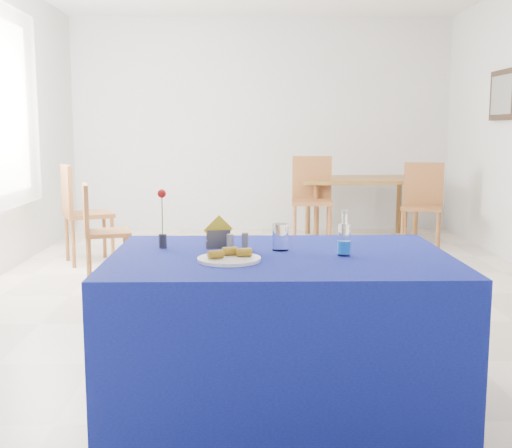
{
  "coord_description": "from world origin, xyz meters",
  "views": [
    {
      "loc": [
        -0.24,
        -5.13,
        1.34
      ],
      "look_at": [
        -0.18,
        -2.26,
        0.92
      ],
      "focal_mm": 45.0,
      "sensor_mm": 36.0,
      "label": 1
    }
  ],
  "objects": [
    {
      "name": "drinking_glass",
      "position": [
        -0.06,
        -2.05,
        0.82
      ],
      "size": [
        0.08,
        0.08,
        0.13
      ],
      "primitive_type": "cylinder",
      "color": "silver",
      "rests_on": "blue_table"
    },
    {
      "name": "picture_frame",
      "position": [
        2.47,
        1.6,
        1.7
      ],
      "size": [
        0.06,
        0.64,
        0.52
      ],
      "primitive_type": "cube",
      "color": "black",
      "rests_on": "room_shell"
    },
    {
      "name": "pepper_shaker",
      "position": [
        -0.23,
        -2.04,
        0.8
      ],
      "size": [
        0.03,
        0.03,
        0.08
      ],
      "primitive_type": "cylinder",
      "color": "slate",
      "rests_on": "blue_table"
    },
    {
      "name": "chair_win_a",
      "position": [
        -1.53,
        0.51,
        0.5
      ],
      "size": [
        0.48,
        0.48,
        0.87
      ],
      "rotation": [
        0.0,
        0.0,
        1.85
      ],
      "color": "#975C2C",
      "rests_on": "floor"
    },
    {
      "name": "water_bottle",
      "position": [
        0.23,
        -2.19,
        0.83
      ],
      "size": [
        0.06,
        0.06,
        0.21
      ],
      "color": "white",
      "rests_on": "blue_table"
    },
    {
      "name": "chair_bg_left",
      "position": [
        0.56,
        2.32,
        0.6
      ],
      "size": [
        0.5,
        0.5,
        1.04
      ],
      "rotation": [
        0.0,
        0.0,
        -0.08
      ],
      "color": "#975C2C",
      "rests_on": "floor"
    },
    {
      "name": "curtain",
      "position": [
        -2.4,
        0.8,
        1.55
      ],
      "size": [
        0.04,
        1.75,
        1.85
      ],
      "primitive_type": "cube",
      "color": "white",
      "rests_on": "room_shell"
    },
    {
      "name": "banana_pieces",
      "position": [
        -0.3,
        -2.28,
        0.79
      ],
      "size": [
        0.2,
        0.13,
        0.04
      ],
      "color": "gold",
      "rests_on": "plate"
    },
    {
      "name": "blue_table",
      "position": [
        -0.07,
        -2.15,
        0.38
      ],
      "size": [
        1.6,
        1.1,
        0.76
      ],
      "color": "navy",
      "rests_on": "floor"
    },
    {
      "name": "floor",
      "position": [
        0.0,
        0.0,
        0.0
      ],
      "size": [
        7.0,
        7.0,
        0.0
      ],
      "primitive_type": "plane",
      "color": "beige",
      "rests_on": "ground"
    },
    {
      "name": "oak_table",
      "position": [
        1.2,
        2.78,
        0.68
      ],
      "size": [
        1.56,
        1.05,
        0.76
      ],
      "color": "olive",
      "rests_on": "floor"
    },
    {
      "name": "salt_shaker",
      "position": [
        -0.3,
        -2.08,
        0.8
      ],
      "size": [
        0.03,
        0.03,
        0.08
      ],
      "primitive_type": "cylinder",
      "color": "slate",
      "rests_on": "blue_table"
    },
    {
      "name": "picture_art",
      "position": [
        2.44,
        1.6,
        1.7
      ],
      "size": [
        0.02,
        0.52,
        0.4
      ],
      "primitive_type": "cube",
      "color": "#998C66",
      "rests_on": "room_shell"
    },
    {
      "name": "room_shell",
      "position": [
        0.0,
        0.0,
        1.75
      ],
      "size": [
        7.0,
        7.0,
        7.0
      ],
      "color": "silver",
      "rests_on": "ground"
    },
    {
      "name": "napkin_holder",
      "position": [
        -0.37,
        -1.97,
        0.81
      ],
      "size": [
        0.15,
        0.07,
        0.16
      ],
      "color": "#39393E",
      "rests_on": "blue_table"
    },
    {
      "name": "chair_win_b",
      "position": [
        -1.89,
        1.27,
        0.58
      ],
      "size": [
        0.59,
        0.59,
        1.0
      ],
      "rotation": [
        0.0,
        0.0,
        1.99
      ],
      "color": "#975C2C",
      "rests_on": "floor"
    },
    {
      "name": "rose_vase",
      "position": [
        -0.64,
        -1.98,
        0.9
      ],
      "size": [
        0.04,
        0.04,
        0.29
      ],
      "color": "#26252A",
      "rests_on": "blue_table"
    },
    {
      "name": "chair_bg_right",
      "position": [
        1.77,
        2.0,
        0.56
      ],
      "size": [
        0.55,
        0.55,
        0.98
      ],
      "rotation": [
        0.0,
        0.0,
        -0.33
      ],
      "color": "#975C2C",
      "rests_on": "floor"
    },
    {
      "name": "plate",
      "position": [
        -0.3,
        -2.3,
        0.77
      ],
      "size": [
        0.29,
        0.29,
        0.01
      ],
      "primitive_type": "cylinder",
      "color": "white",
      "rests_on": "blue_table"
    }
  ]
}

